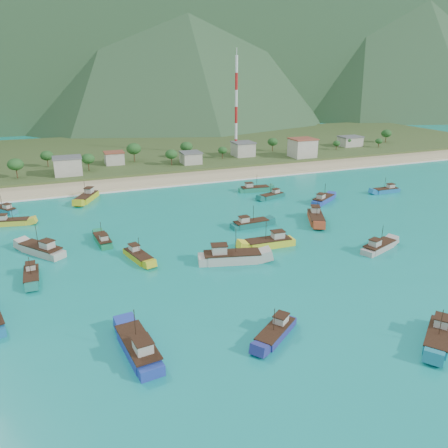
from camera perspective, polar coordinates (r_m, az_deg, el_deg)
name	(u,v)px	position (r m, az deg, el deg)	size (l,w,h in m)	color
ground	(233,268)	(91.50, 1.15, -5.71)	(600.00, 600.00, 0.00)	#0D8D93
beach	(150,181)	(163.24, -9.64, 5.50)	(400.00, 18.00, 1.20)	beige
land	(123,153)	(222.03, -13.09, 9.01)	(400.00, 110.00, 2.40)	#385123
surf_line	(156,188)	(154.24, -8.88, 4.72)	(400.00, 2.50, 0.08)	white
village	(148,157)	(184.09, -9.89, 8.63)	(217.86, 27.61, 7.79)	beige
vegetation	(109,158)	(183.82, -14.83, 8.33)	(274.80, 25.20, 8.65)	#235623
radio_tower	(236,107)	(200.92, 1.60, 15.07)	(1.20, 1.20, 42.91)	red
boat_0	(438,337)	(75.75, 26.20, -13.11)	(10.47, 9.06, 6.36)	teal
boat_1	(276,333)	(70.05, 6.76, -13.91)	(9.46, 7.98, 5.69)	navy
boat_3	(139,349)	(66.88, -11.09, -15.68)	(5.06, 12.71, 7.31)	#223BA5
boat_4	(272,196)	(140.85, 6.28, 3.64)	(9.52, 5.18, 5.39)	#136358
boat_7	(231,258)	(93.52, 0.89, -4.41)	(14.05, 7.15, 7.97)	beige
boat_8	(316,218)	(120.96, 11.91, 0.76)	(8.32, 12.20, 7.01)	#B04022
boat_10	(32,276)	(94.42, -23.83, -6.28)	(2.86, 9.24, 5.44)	#187A6B
boat_12	(254,189)	(147.84, 3.98, 4.54)	(10.70, 4.22, 6.16)	#1D8262
boat_13	(103,241)	(107.62, -15.56, -2.11)	(3.63, 9.55, 5.52)	#137C4E
boat_14	(269,243)	(102.10, 5.92, -2.49)	(11.96, 4.02, 6.98)	yellow
boat_15	(138,256)	(96.91, -11.15, -4.18)	(5.27, 10.06, 5.70)	gold
boat_17	(379,247)	(105.72, 19.56, -2.87)	(10.88, 6.51, 6.18)	#B0A7A0
boat_21	(323,200)	(138.89, 12.83, 3.09)	(10.56, 8.13, 6.20)	#2444AC
boat_22	(42,250)	(105.80, -22.72, -3.17)	(10.15, 11.65, 7.09)	#B7B2A4
boat_23	(10,222)	(128.79, -26.14, 0.19)	(10.33, 4.84, 5.88)	gold
boat_25	(87,198)	(143.85, -17.46, 3.30)	(8.50, 12.07, 6.96)	gold
boat_26	(386,191)	(155.97, 20.39, 4.11)	(9.54, 3.08, 5.59)	#1B6FAF
boat_27	(4,210)	(141.29, -26.78, 1.65)	(7.64, 8.82, 5.36)	teal
boat_30	(250,224)	(114.39, 3.47, -0.02)	(10.55, 3.65, 6.14)	#136662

